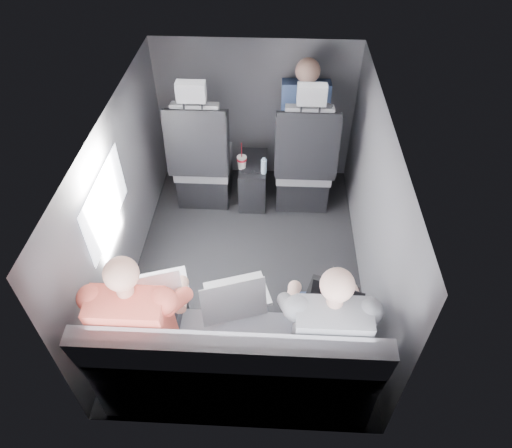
{
  "coord_description": "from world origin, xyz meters",
  "views": [
    {
      "loc": [
        0.19,
        -2.46,
        2.8
      ],
      "look_at": [
        0.07,
        -0.05,
        0.52
      ],
      "focal_mm": 32.0,
      "sensor_mm": 36.0,
      "label": 1
    }
  ],
  "objects_px": {
    "front_seat_left": "(203,164)",
    "front_seat_right": "(304,167)",
    "laptop_black": "(333,296)",
    "soda_cup": "(242,162)",
    "rear_bench": "(236,365)",
    "passenger_rear_left": "(144,317)",
    "center_console": "(253,180)",
    "laptop_white": "(161,286)",
    "passenger_front_right": "(304,116)",
    "passenger_rear_right": "(325,326)",
    "laptop_silver": "(236,296)",
    "water_bottle": "(264,166)"
  },
  "relations": [
    {
      "from": "soda_cup",
      "to": "passenger_rear_left",
      "type": "relative_size",
      "value": 0.21
    },
    {
      "from": "center_console",
      "to": "rear_bench",
      "type": "distance_m",
      "value": 1.94
    },
    {
      "from": "soda_cup",
      "to": "passenger_rear_left",
      "type": "xyz_separation_m",
      "value": [
        -0.43,
        -1.76,
        0.16
      ]
    },
    {
      "from": "water_bottle",
      "to": "laptop_black",
      "type": "height_order",
      "value": "laptop_black"
    },
    {
      "from": "laptop_black",
      "to": "soda_cup",
      "type": "bearing_deg",
      "value": 113.05
    },
    {
      "from": "center_console",
      "to": "laptop_white",
      "type": "bearing_deg",
      "value": -106.27
    },
    {
      "from": "passenger_front_right",
      "to": "passenger_rear_left",
      "type": "bearing_deg",
      "value": -115.01
    },
    {
      "from": "front_seat_left",
      "to": "front_seat_right",
      "type": "height_order",
      "value": "same"
    },
    {
      "from": "soda_cup",
      "to": "water_bottle",
      "type": "distance_m",
      "value": 0.2
    },
    {
      "from": "passenger_front_right",
      "to": "center_console",
      "type": "bearing_deg",
      "value": -153.45
    },
    {
      "from": "passenger_rear_right",
      "to": "passenger_front_right",
      "type": "height_order",
      "value": "passenger_front_right"
    },
    {
      "from": "front_seat_left",
      "to": "front_seat_right",
      "type": "bearing_deg",
      "value": 0.0
    },
    {
      "from": "center_console",
      "to": "soda_cup",
      "type": "distance_m",
      "value": 0.29
    },
    {
      "from": "water_bottle",
      "to": "rear_bench",
      "type": "bearing_deg",
      "value": -93.18
    },
    {
      "from": "passenger_front_right",
      "to": "laptop_black",
      "type": "bearing_deg",
      "value": -85.93
    },
    {
      "from": "center_console",
      "to": "laptop_black",
      "type": "relative_size",
      "value": 1.35
    },
    {
      "from": "laptop_black",
      "to": "passenger_rear_right",
      "type": "distance_m",
      "value": 0.21
    },
    {
      "from": "center_console",
      "to": "passenger_front_right",
      "type": "relative_size",
      "value": 0.57
    },
    {
      "from": "center_console",
      "to": "rear_bench",
      "type": "height_order",
      "value": "rear_bench"
    },
    {
      "from": "laptop_black",
      "to": "rear_bench",
      "type": "bearing_deg",
      "value": -152.38
    },
    {
      "from": "rear_bench",
      "to": "water_bottle",
      "type": "height_order",
      "value": "rear_bench"
    },
    {
      "from": "center_console",
      "to": "laptop_silver",
      "type": "bearing_deg",
      "value": -90.33
    },
    {
      "from": "laptop_white",
      "to": "laptop_black",
      "type": "relative_size",
      "value": 1.02
    },
    {
      "from": "front_seat_left",
      "to": "center_console",
      "type": "bearing_deg",
      "value": 5.07
    },
    {
      "from": "laptop_black",
      "to": "passenger_front_right",
      "type": "distance_m",
      "value": 1.87
    },
    {
      "from": "front_seat_left",
      "to": "front_seat_right",
      "type": "relative_size",
      "value": 1.0
    },
    {
      "from": "center_console",
      "to": "laptop_silver",
      "type": "relative_size",
      "value": 1.09
    },
    {
      "from": "soda_cup",
      "to": "laptop_silver",
      "type": "distance_m",
      "value": 1.61
    },
    {
      "from": "laptop_black",
      "to": "passenger_rear_left",
      "type": "height_order",
      "value": "passenger_rear_left"
    },
    {
      "from": "passenger_rear_left",
      "to": "soda_cup",
      "type": "bearing_deg",
      "value": 76.22
    },
    {
      "from": "soda_cup",
      "to": "water_bottle",
      "type": "height_order",
      "value": "soda_cup"
    },
    {
      "from": "front_seat_right",
      "to": "passenger_rear_right",
      "type": "relative_size",
      "value": 1.06
    },
    {
      "from": "rear_bench",
      "to": "laptop_silver",
      "type": "xyz_separation_m",
      "value": [
        -0.01,
        0.26,
        0.33
      ]
    },
    {
      "from": "front_seat_left",
      "to": "center_console",
      "type": "xyz_separation_m",
      "value": [
        0.45,
        0.04,
        -0.2
      ]
    },
    {
      "from": "front_seat_left",
      "to": "passenger_rear_right",
      "type": "distance_m",
      "value": 2.06
    },
    {
      "from": "front_seat_left",
      "to": "passenger_rear_right",
      "type": "bearing_deg",
      "value": -62.02
    },
    {
      "from": "laptop_white",
      "to": "passenger_rear_left",
      "type": "xyz_separation_m",
      "value": [
        -0.05,
        -0.23,
        -0.0
      ]
    },
    {
      "from": "passenger_rear_left",
      "to": "passenger_front_right",
      "type": "height_order",
      "value": "passenger_front_right"
    },
    {
      "from": "rear_bench",
      "to": "laptop_black",
      "type": "height_order",
      "value": "rear_bench"
    },
    {
      "from": "center_console",
      "to": "laptop_silver",
      "type": "distance_m",
      "value": 1.74
    },
    {
      "from": "front_seat_right",
      "to": "soda_cup",
      "type": "bearing_deg",
      "value": -175.34
    },
    {
      "from": "front_seat_left",
      "to": "rear_bench",
      "type": "height_order",
      "value": "front_seat_left"
    },
    {
      "from": "laptop_white",
      "to": "passenger_rear_right",
      "type": "bearing_deg",
      "value": -12.99
    },
    {
      "from": "laptop_white",
      "to": "soda_cup",
      "type": "bearing_deg",
      "value": 76.17
    },
    {
      "from": "center_console",
      "to": "laptop_silver",
      "type": "xyz_separation_m",
      "value": [
        -0.01,
        -1.68,
        0.44
      ]
    },
    {
      "from": "soda_cup",
      "to": "laptop_black",
      "type": "xyz_separation_m",
      "value": [
        0.66,
        -1.56,
        0.16
      ]
    },
    {
      "from": "center_console",
      "to": "front_seat_left",
      "type": "bearing_deg",
      "value": -174.93
    },
    {
      "from": "laptop_white",
      "to": "passenger_front_right",
      "type": "xyz_separation_m",
      "value": [
        0.91,
        1.84,
        0.12
      ]
    },
    {
      "from": "center_console",
      "to": "water_bottle",
      "type": "height_order",
      "value": "water_bottle"
    },
    {
      "from": "water_bottle",
      "to": "center_console",
      "type": "bearing_deg",
      "value": 124.95
    }
  ]
}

